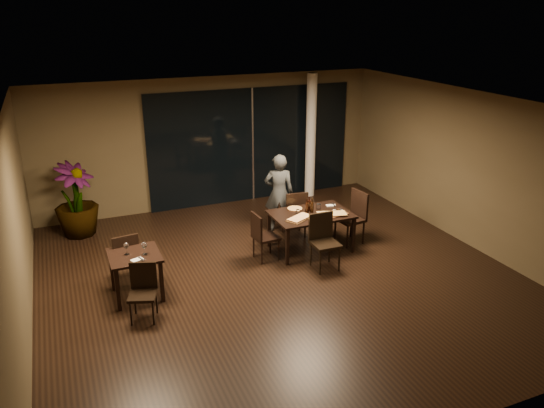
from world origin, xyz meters
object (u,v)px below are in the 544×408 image
(chair_side_far, at_px, (125,256))
(side_table, at_px, (135,261))
(chair_side_near, at_px, (143,288))
(bottle_b, at_px, (312,206))
(main_table, at_px, (311,217))
(diner, at_px, (279,193))
(chair_main_near, at_px, (323,238))
(bottle_a, at_px, (307,206))
(potted_plant, at_px, (76,200))
(bottle_c, at_px, (309,204))
(chair_main_far, at_px, (295,212))
(chair_main_left, at_px, (262,234))
(chair_main_right, at_px, (354,214))

(chair_side_far, bearing_deg, side_table, 93.99)
(chair_side_near, height_order, bottle_b, bottle_b)
(main_table, xyz_separation_m, diner, (-0.19, 1.10, 0.15))
(chair_main_near, distance_m, bottle_a, 0.84)
(potted_plant, distance_m, bottle_c, 4.74)
(main_table, xyz_separation_m, bottle_a, (-0.07, 0.04, 0.22))
(chair_main_far, bearing_deg, chair_main_left, 43.63)
(chair_main_right, distance_m, bottle_c, 0.99)
(chair_main_far, height_order, chair_side_near, chair_main_far)
(chair_main_left, relative_size, chair_main_right, 0.88)
(chair_main_left, height_order, chair_side_near, chair_main_left)
(chair_side_far, height_order, potted_plant, potted_plant)
(main_table, bearing_deg, bottle_b, 45.66)
(diner, bearing_deg, bottle_a, 120.03)
(potted_plant, bearing_deg, diner, -19.44)
(chair_side_far, height_order, diner, diner)
(chair_side_near, height_order, bottle_c, bottle_c)
(main_table, bearing_deg, chair_side_near, -160.97)
(chair_main_near, bearing_deg, chair_side_near, -171.42)
(chair_main_near, height_order, chair_side_far, chair_main_near)
(bottle_b, bearing_deg, chair_main_left, -175.02)
(side_table, distance_m, chair_side_near, 0.69)
(chair_main_left, bearing_deg, main_table, -90.93)
(diner, height_order, potted_plant, diner)
(bottle_c, bearing_deg, chair_main_right, -7.81)
(diner, height_order, bottle_c, diner)
(main_table, height_order, chair_main_near, chair_main_near)
(chair_main_near, bearing_deg, bottle_c, 81.85)
(chair_side_near, relative_size, potted_plant, 0.57)
(chair_main_right, distance_m, chair_side_far, 4.45)
(chair_main_right, distance_m, diner, 1.61)
(potted_plant, distance_m, bottle_b, 4.80)
(side_table, relative_size, potted_plant, 0.52)
(chair_side_far, bearing_deg, main_table, 173.18)
(side_table, bearing_deg, chair_main_near, -3.93)
(diner, bearing_deg, side_table, 50.02)
(chair_main_right, xyz_separation_m, chair_side_far, (-4.45, -0.03, -0.07))
(chair_main_far, xyz_separation_m, bottle_c, (0.04, -0.54, 0.35))
(main_table, distance_m, chair_main_left, 1.05)
(main_table, height_order, potted_plant, potted_plant)
(potted_plant, bearing_deg, bottle_b, -30.66)
(potted_plant, xyz_separation_m, bottle_c, (4.12, -2.35, 0.13))
(side_table, distance_m, chair_main_near, 3.29)
(chair_main_far, height_order, diner, diner)
(chair_main_left, height_order, bottle_b, bottle_b)
(chair_main_far, xyz_separation_m, chair_main_left, (-1.01, -0.72, -0.03))
(diner, xyz_separation_m, bottle_c, (0.21, -0.97, 0.07))
(side_table, bearing_deg, bottle_c, 10.42)
(main_table, xyz_separation_m, side_table, (-3.40, -0.50, -0.05))
(chair_main_far, distance_m, diner, 0.55)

